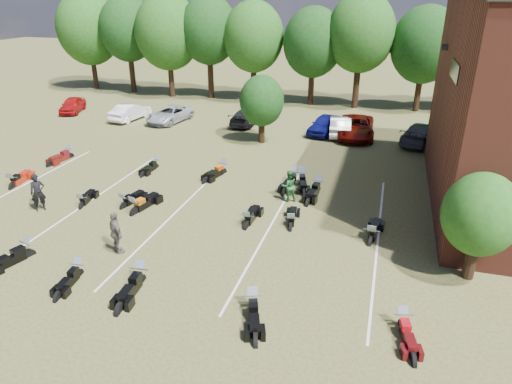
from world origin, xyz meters
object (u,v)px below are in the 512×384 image
at_px(person_green, 289,186).
at_px(motorcycle_7, 13,188).
at_px(car_4, 324,125).
at_px(motorcycle_3, 141,283).
at_px(car_0, 72,105).
at_px(person_black, 38,193).
at_px(motorcycle_14, 70,158).
at_px(person_grey, 116,233).

xyz_separation_m(person_green, motorcycle_7, (-15.49, -2.74, -0.86)).
bearing_deg(car_4, motorcycle_3, -87.80).
height_order(car_4, person_green, person_green).
relative_size(car_0, person_black, 2.04).
bearing_deg(motorcycle_14, car_4, 41.24).
height_order(motorcycle_3, motorcycle_7, motorcycle_3).
bearing_deg(person_green, person_grey, 20.72).
bearing_deg(person_black, car_0, 76.29).
xyz_separation_m(car_0, motorcycle_7, (7.89, -16.11, -0.68)).
relative_size(car_0, person_green, 2.32).
distance_m(person_green, motorcycle_3, 9.78).
bearing_deg(motorcycle_7, motorcycle_3, 143.44).
height_order(car_4, motorcycle_3, car_4).
distance_m(car_0, car_4, 23.31).
xyz_separation_m(person_green, motorcycle_14, (-15.63, 2.54, -0.86)).
xyz_separation_m(motorcycle_3, motorcycle_14, (-11.84, 11.51, 0.00)).
bearing_deg(motorcycle_14, motorcycle_7, -81.36).
distance_m(person_black, person_green, 12.81).
bearing_deg(car_0, person_black, -77.08).
height_order(car_0, motorcycle_3, car_0).
distance_m(person_grey, motorcycle_14, 13.87).
bearing_deg(person_black, person_green, -24.63).
distance_m(car_0, person_grey, 27.06).
bearing_deg(motorcycle_3, car_0, 126.28).
xyz_separation_m(person_black, motorcycle_14, (-3.71, 7.23, -0.98)).
bearing_deg(motorcycle_7, person_green, -178.49).
height_order(person_grey, motorcycle_3, person_grey).
xyz_separation_m(person_black, person_grey, (6.09, -2.54, -0.03)).
height_order(car_4, person_black, person_black).
bearing_deg(motorcycle_14, person_black, -55.78).
distance_m(person_green, motorcycle_14, 15.86).
relative_size(person_green, motorcycle_3, 0.72).
xyz_separation_m(person_grey, motorcycle_14, (-9.80, 9.77, -0.96)).
bearing_deg(car_0, car_4, -20.14).
xyz_separation_m(person_black, person_green, (11.93, 4.69, -0.12)).
bearing_deg(car_0, motorcycle_3, -68.22).
bearing_deg(car_0, person_grey, -69.05).
xyz_separation_m(person_grey, motorcycle_7, (-9.65, 4.49, -0.96)).
height_order(person_grey, motorcycle_14, person_grey).
bearing_deg(person_green, car_4, -120.02).
bearing_deg(car_4, person_grey, -94.06).
height_order(person_black, person_green, person_black).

